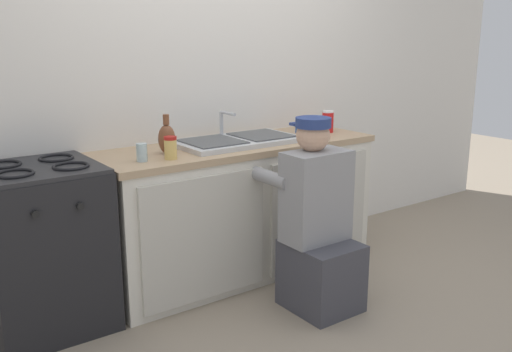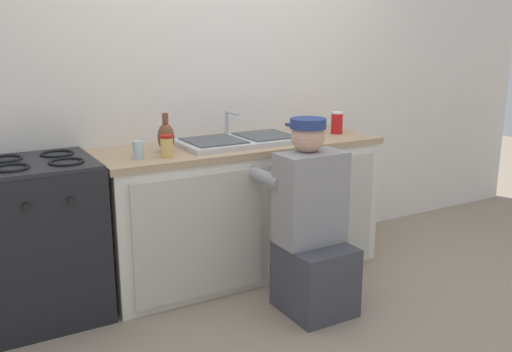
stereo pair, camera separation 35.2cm
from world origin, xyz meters
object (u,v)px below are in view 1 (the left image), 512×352
object	(u,v)px
coffee_mug	(301,126)
plumber_person	(318,231)
water_glass	(142,152)
soda_cup_red	(328,122)
vase_decorative	(167,138)
sink_double_basin	(237,140)
condiment_jar	(171,148)
stove_range	(45,248)

from	to	relation	value
coffee_mug	plumber_person	bearing A→B (deg)	-123.73
water_glass	coffee_mug	world-z (taller)	water_glass
soda_cup_red	vase_decorative	world-z (taller)	vase_decorative
plumber_person	coffee_mug	bearing A→B (deg)	56.27
plumber_person	soda_cup_red	xyz separation A→B (m)	(0.66, 0.65, 0.49)
coffee_mug	soda_cup_red	world-z (taller)	soda_cup_red
sink_double_basin	coffee_mug	distance (m)	0.59
soda_cup_red	plumber_person	bearing A→B (deg)	-135.54
condiment_jar	vase_decorative	distance (m)	0.16
condiment_jar	soda_cup_red	world-z (taller)	soda_cup_red
sink_double_basin	condiment_jar	distance (m)	0.59
sink_double_basin	stove_range	distance (m)	1.32
stove_range	plumber_person	distance (m)	1.50
plumber_person	condiment_jar	distance (m)	0.96
water_glass	soda_cup_red	xyz separation A→B (m)	(1.47, 0.10, 0.03)
stove_range	soda_cup_red	size ratio (longest dim) A/B	5.97
coffee_mug	soda_cup_red	distance (m)	0.19
stove_range	water_glass	size ratio (longest dim) A/B	9.07
water_glass	soda_cup_red	distance (m)	1.47
sink_double_basin	condiment_jar	world-z (taller)	sink_double_basin
sink_double_basin	coffee_mug	bearing A→B (deg)	5.70
soda_cup_red	vase_decorative	distance (m)	1.26
sink_double_basin	plumber_person	bearing A→B (deg)	-82.59
plumber_person	water_glass	xyz separation A→B (m)	(-0.81, 0.55, 0.46)
stove_range	plumber_person	xyz separation A→B (m)	(1.33, -0.68, 0.01)
stove_range	sink_double_basin	bearing A→B (deg)	0.10
sink_double_basin	soda_cup_red	world-z (taller)	sink_double_basin
soda_cup_red	water_glass	bearing A→B (deg)	-176.30
plumber_person	water_glass	distance (m)	1.08
stove_range	condiment_jar	size ratio (longest dim) A/B	7.09
plumber_person	vase_decorative	size ratio (longest dim) A/B	4.80
plumber_person	sink_double_basin	bearing A→B (deg)	97.41
stove_range	vase_decorative	size ratio (longest dim) A/B	3.94
soda_cup_red	vase_decorative	bearing A→B (deg)	179.49
condiment_jar	water_glass	world-z (taller)	condiment_jar
plumber_person	coffee_mug	xyz separation A→B (m)	(0.49, 0.74, 0.46)
sink_double_basin	plumber_person	distance (m)	0.81
condiment_jar	vase_decorative	size ratio (longest dim) A/B	0.56
stove_range	vase_decorative	xyz separation A→B (m)	(0.74, -0.02, 0.51)
plumber_person	stove_range	bearing A→B (deg)	153.05
condiment_jar	soda_cup_red	xyz separation A→B (m)	(1.31, 0.14, 0.01)
plumber_person	water_glass	size ratio (longest dim) A/B	11.04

